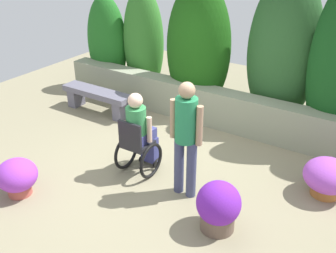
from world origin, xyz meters
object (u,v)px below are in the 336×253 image
object	(u,v)px
person_standing_companion	(186,133)
flower_pot_purple_near	(328,177)
flower_pot_terracotta_by_wall	(218,207)
flower_pot_red_accent	(17,177)
stone_bench	(97,97)
person_in_wheelchair	(139,136)

from	to	relation	value
person_standing_companion	flower_pot_purple_near	size ratio (longest dim) A/B	2.49
flower_pot_terracotta_by_wall	flower_pot_red_accent	bearing A→B (deg)	-161.80
person_standing_companion	flower_pot_purple_near	bearing A→B (deg)	45.49
flower_pot_purple_near	flower_pot_terracotta_by_wall	size ratio (longest dim) A/B	1.01
flower_pot_terracotta_by_wall	flower_pot_red_accent	distance (m)	2.85
stone_bench	flower_pot_red_accent	xyz separation A→B (m)	(0.94, -2.72, -0.04)
flower_pot_terracotta_by_wall	stone_bench	bearing A→B (deg)	153.36
person_standing_companion	flower_pot_terracotta_by_wall	world-z (taller)	person_standing_companion
flower_pot_red_accent	stone_bench	bearing A→B (deg)	109.10
flower_pot_purple_near	stone_bench	bearing A→B (deg)	175.59
stone_bench	flower_pot_red_accent	size ratio (longest dim) A/B	2.75
person_in_wheelchair	flower_pot_terracotta_by_wall	xyz separation A→B (m)	(1.61, -0.53, -0.29)
stone_bench	person_in_wheelchair	bearing A→B (deg)	-29.32
stone_bench	flower_pot_terracotta_by_wall	distance (m)	4.08
person_in_wheelchair	flower_pot_terracotta_by_wall	bearing A→B (deg)	-14.49
person_standing_companion	flower_pot_red_accent	bearing A→B (deg)	-132.99
person_in_wheelchair	flower_pot_purple_near	bearing A→B (deg)	23.77
flower_pot_terracotta_by_wall	person_in_wheelchair	bearing A→B (deg)	161.73
person_standing_companion	flower_pot_terracotta_by_wall	distance (m)	1.06
person_in_wheelchair	person_standing_companion	xyz separation A→B (m)	(0.88, -0.12, 0.36)
stone_bench	flower_pot_red_accent	world-z (taller)	flower_pot_red_accent
person_standing_companion	flower_pot_terracotta_by_wall	size ratio (longest dim) A/B	2.51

